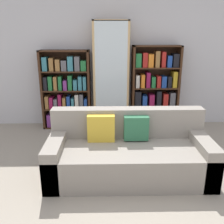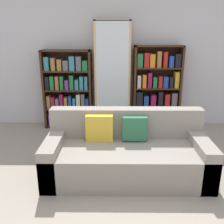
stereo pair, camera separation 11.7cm
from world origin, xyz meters
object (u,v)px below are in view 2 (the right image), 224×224
(couch, at_px, (126,154))
(bookshelf_right, at_px, (156,89))
(wine_bottle, at_px, (134,138))
(display_cabinet, at_px, (112,77))
(bookshelf_left, at_px, (68,91))

(couch, xyz_separation_m, bookshelf_right, (0.66, 1.80, 0.47))
(couch, xyz_separation_m, wine_bottle, (0.16, 0.85, -0.15))
(couch, bearing_deg, wine_bottle, 79.08)
(couch, relative_size, wine_bottle, 6.04)
(couch, height_order, bookshelf_right, bookshelf_right)
(couch, height_order, display_cabinet, display_cabinet)
(couch, distance_m, wine_bottle, 0.88)
(display_cabinet, distance_m, bookshelf_right, 0.89)
(couch, distance_m, bookshelf_right, 1.97)
(wine_bottle, bearing_deg, display_cabinet, 111.30)
(bookshelf_left, height_order, display_cabinet, display_cabinet)
(bookshelf_left, xyz_separation_m, wine_bottle, (1.23, -0.95, -0.58))
(bookshelf_left, height_order, bookshelf_right, bookshelf_right)
(bookshelf_right, bearing_deg, display_cabinet, -178.91)
(bookshelf_right, xyz_separation_m, wine_bottle, (-0.49, -0.95, -0.62))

